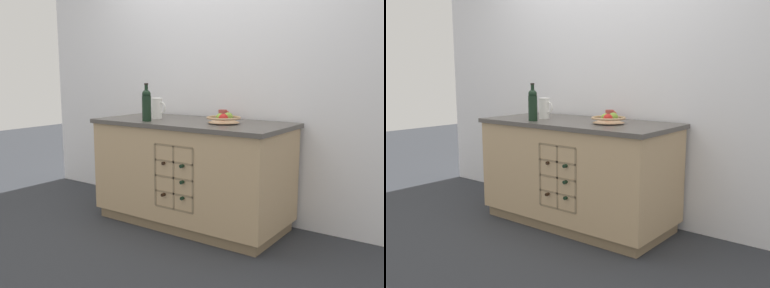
# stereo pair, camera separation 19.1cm
# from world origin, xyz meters

# --- Properties ---
(ground_plane) EXTENTS (14.00, 14.00, 0.00)m
(ground_plane) POSITION_xyz_m (0.00, 0.00, 0.00)
(ground_plane) COLOR #2D3035
(back_wall) EXTENTS (4.40, 0.06, 2.55)m
(back_wall) POSITION_xyz_m (0.00, 0.43, 1.27)
(back_wall) COLOR white
(back_wall) RESTS_ON ground_plane
(kitchen_island) EXTENTS (1.65, 0.76, 0.89)m
(kitchen_island) POSITION_xyz_m (0.00, -0.00, 0.45)
(kitchen_island) COLOR #8B7354
(kitchen_island) RESTS_ON ground_plane
(fruit_bowl) EXTENTS (0.27, 0.27, 0.09)m
(fruit_bowl) POSITION_xyz_m (0.31, -0.01, 0.92)
(fruit_bowl) COLOR tan
(fruit_bowl) RESTS_ON kitchen_island
(white_pitcher) EXTENTS (0.15, 0.10, 0.18)m
(white_pitcher) POSITION_xyz_m (-0.35, -0.03, 0.98)
(white_pitcher) COLOR white
(white_pitcher) RESTS_ON kitchen_island
(ceramic_mug) EXTENTS (0.11, 0.08, 0.08)m
(ceramic_mug) POSITION_xyz_m (0.14, 0.26, 0.93)
(ceramic_mug) COLOR #B7473D
(ceramic_mug) RESTS_ON kitchen_island
(standing_wine_bottle) EXTENTS (0.08, 0.08, 0.31)m
(standing_wine_bottle) POSITION_xyz_m (-0.30, -0.23, 1.03)
(standing_wine_bottle) COLOR black
(standing_wine_bottle) RESTS_ON kitchen_island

